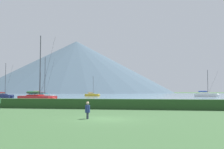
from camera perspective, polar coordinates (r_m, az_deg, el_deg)
name	(u,v)px	position (r m, az deg, el deg)	size (l,w,h in m)	color
ground_plane	(105,119)	(20.00, -1.55, -9.27)	(1000.00, 1000.00, 0.00)	#385B33
harbor_water	(155,95)	(156.54, 8.87, -4.20)	(320.00, 246.00, 0.00)	slate
hedge_line	(125,104)	(30.78, 2.70, -6.19)	(80.00, 1.20, 1.13)	#284C23
sailboat_slip_0	(4,96)	(89.68, -21.61, -4.15)	(7.33, 3.57, 10.58)	navy
sailboat_slip_2	(92,95)	(112.25, -4.14, -4.24)	(6.72, 2.52, 8.20)	gold
sailboat_slip_3	(38,98)	(52.09, -15.26, -4.80)	(8.64, 4.61, 12.27)	red
sailboat_slip_4	(206,95)	(105.90, 19.08, -4.00)	(9.26, 4.84, 9.83)	white
sailboat_slip_5	(38,94)	(114.91, -15.09, -4.02)	(9.08, 4.68, 10.58)	#19707A
sailboat_slip_6	(39,96)	(93.87, -14.96, -4.28)	(6.71, 2.96, 8.38)	black
sailboat_slip_7	(43,96)	(76.87, -14.15, -4.39)	(8.14, 4.08, 11.32)	#9E9EA3
person_seated_viewer	(88,109)	(20.15, -5.12, -7.26)	(0.36, 0.57, 1.25)	#2D3347
distant_hill_west_ridge	(65,74)	(439.26, -9.77, 0.11)	(235.67, 235.67, 58.60)	#4C6070
distant_hill_central_peak	(76,67)	(333.41, -7.47, 1.57)	(232.49, 232.49, 62.59)	#425666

